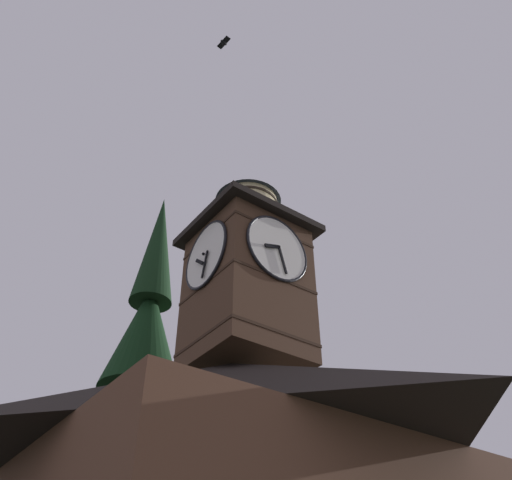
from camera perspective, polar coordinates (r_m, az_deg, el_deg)
The scene contains 3 objects.
clock_tower at distance 18.64m, azimuth -0.94°, elevation -3.71°, with size 3.97×3.97×7.90m.
pine_tree_behind at distance 21.07m, azimuth -13.08°, elevation -20.82°, with size 5.76×5.76×19.25m.
flying_bird_high at distance 21.35m, azimuth -3.39°, elevation 19.94°, with size 0.29×0.59×0.16m.
Camera 1 is at (8.33, 11.85, 1.66)m, focal length 38.22 mm.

